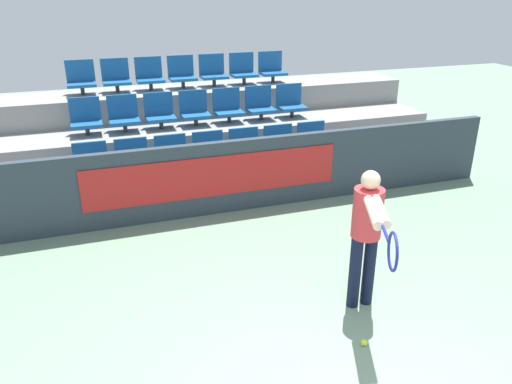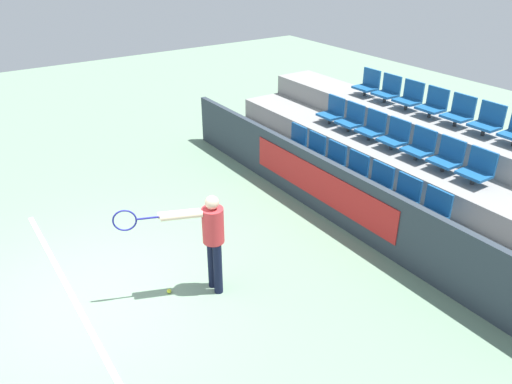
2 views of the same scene
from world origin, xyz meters
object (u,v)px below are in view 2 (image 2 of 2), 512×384
(stadium_chair_1, at_px, (313,149))
(stadium_chair_9, at_px, (372,127))
(stadium_chair_0, at_px, (295,140))
(stadium_chair_8, at_px, (352,119))
(stadium_chair_5, at_px, (404,195))
(stadium_chair_19, at_px, (488,121))
(stadium_chair_4, at_px, (378,182))
(stadium_chair_12, at_px, (447,157))
(stadium_chair_16, at_px, (410,97))
(stadium_chair_6, at_px, (433,209))
(stadium_chair_7, at_px, (332,111))
(stadium_chair_10, at_px, (395,136))
(tennis_ball, at_px, (169,291))
(stadium_chair_3, at_px, (354,170))
(stadium_chair_11, at_px, (420,146))
(stadium_chair_17, at_px, (433,104))
(stadium_chair_2, at_px, (333,159))
(tennis_player, at_px, (208,235))
(stadium_chair_15, at_px, (388,90))
(stadium_chair_14, at_px, (368,84))
(stadium_chair_18, at_px, (459,112))
(stadium_chair_13, at_px, (478,169))

(stadium_chair_1, xyz_separation_m, stadium_chair_9, (0.61, 1.03, 0.46))
(stadium_chair_0, distance_m, stadium_chair_8, 1.28)
(stadium_chair_5, distance_m, stadium_chair_19, 2.26)
(stadium_chair_4, height_order, stadium_chair_12, stadium_chair_12)
(stadium_chair_0, height_order, stadium_chair_16, stadium_chair_16)
(stadium_chair_6, distance_m, stadium_chair_16, 3.32)
(stadium_chair_7, relative_size, stadium_chair_10, 1.00)
(tennis_ball, bearing_deg, stadium_chair_0, 119.41)
(stadium_chair_0, bearing_deg, tennis_ball, -60.59)
(stadium_chair_3, distance_m, stadium_chair_19, 2.57)
(stadium_chair_10, bearing_deg, stadium_chair_4, -59.45)
(stadium_chair_11, height_order, tennis_ball, stadium_chair_11)
(stadium_chair_11, xyz_separation_m, stadium_chair_17, (-0.61, 1.03, 0.46))
(stadium_chair_2, distance_m, tennis_player, 3.85)
(stadium_chair_5, bearing_deg, stadium_chair_7, 161.28)
(stadium_chair_2, height_order, stadium_chair_15, stadium_chair_15)
(stadium_chair_3, distance_m, stadium_chair_7, 2.15)
(stadium_chair_7, relative_size, stadium_chair_19, 1.00)
(tennis_player, height_order, tennis_ball, tennis_player)
(stadium_chair_1, distance_m, stadium_chair_16, 2.34)
(stadium_chair_5, bearing_deg, stadium_chair_4, 180.00)
(stadium_chair_7, distance_m, stadium_chair_14, 1.13)
(stadium_chair_6, distance_m, stadium_chair_17, 2.90)
(stadium_chair_2, height_order, stadium_chair_5, same)
(stadium_chair_8, xyz_separation_m, tennis_player, (1.99, -4.61, -0.23))
(stadium_chair_3, bearing_deg, stadium_chair_17, 90.00)
(stadium_chair_5, xyz_separation_m, stadium_chair_7, (-3.04, 1.03, 0.46))
(stadium_chair_15, xyz_separation_m, stadium_chair_17, (1.22, 0.00, 0.00))
(stadium_chair_6, height_order, stadium_chair_15, stadium_chair_15)
(stadium_chair_4, distance_m, stadium_chair_9, 1.66)
(stadium_chair_6, bearing_deg, stadium_chair_3, 180.00)
(stadium_chair_10, relative_size, stadium_chair_15, 1.00)
(stadium_chair_8, distance_m, stadium_chair_11, 1.83)
(stadium_chair_12, relative_size, stadium_chair_16, 1.00)
(stadium_chair_8, height_order, stadium_chair_14, stadium_chair_14)
(stadium_chair_14, distance_m, stadium_chair_18, 2.43)
(stadium_chair_13, height_order, stadium_chair_14, stadium_chair_14)
(stadium_chair_9, relative_size, stadium_chair_10, 1.00)
(stadium_chair_14, relative_size, stadium_chair_17, 1.00)
(stadium_chair_0, relative_size, stadium_chair_9, 1.00)
(stadium_chair_5, xyz_separation_m, stadium_chair_19, (0.00, 2.06, 0.92))
(stadium_chair_4, relative_size, stadium_chair_11, 1.00)
(tennis_player, bearing_deg, tennis_ball, -93.99)
(stadium_chair_0, height_order, stadium_chair_8, stadium_chair_8)
(stadium_chair_9, distance_m, stadium_chair_17, 1.28)
(stadium_chair_12, xyz_separation_m, stadium_chair_17, (-1.22, 1.03, 0.46))
(stadium_chair_8, distance_m, stadium_chair_15, 1.13)
(stadium_chair_8, relative_size, stadium_chair_13, 1.00)
(stadium_chair_5, height_order, stadium_chair_8, stadium_chair_8)
(stadium_chair_15, bearing_deg, tennis_ball, -74.46)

